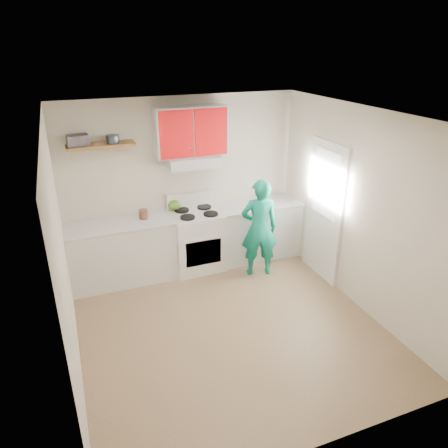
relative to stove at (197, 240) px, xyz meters
name	(u,v)px	position (x,y,z in m)	size (l,w,h in m)	color
floor	(229,325)	(-0.10, -1.57, -0.46)	(3.80, 3.80, 0.00)	brown
ceiling	(230,116)	(-0.10, -1.57, 2.14)	(3.60, 3.80, 0.04)	white
back_wall	(183,183)	(-0.10, 0.32, 0.84)	(3.60, 0.04, 2.60)	beige
front_wall	(323,330)	(-0.10, -3.47, 0.84)	(3.60, 0.04, 2.60)	beige
left_wall	(63,260)	(-1.90, -1.57, 0.84)	(0.04, 3.80, 2.60)	beige
right_wall	(359,211)	(1.70, -1.57, 0.84)	(0.04, 3.80, 2.60)	beige
door	(324,212)	(1.68, -0.88, 0.56)	(0.05, 0.85, 2.05)	white
door_glass	(326,184)	(1.65, -0.88, 0.99)	(0.01, 0.55, 0.95)	white
counter_left	(122,253)	(-1.14, 0.02, -0.01)	(1.52, 0.60, 0.90)	silver
counter_right	(257,230)	(1.04, 0.02, -0.01)	(1.32, 0.60, 0.90)	silver
stove	(197,240)	(0.00, 0.00, 0.00)	(0.76, 0.65, 0.92)	white
range_hood	(192,161)	(0.00, 0.10, 1.24)	(0.76, 0.44, 0.15)	silver
upper_cabinets	(190,131)	(0.00, 0.16, 1.66)	(1.02, 0.33, 0.70)	red
shelf	(101,145)	(-1.25, 0.18, 1.56)	(0.90, 0.30, 0.04)	brown
books	(78,140)	(-1.53, 0.17, 1.65)	(0.27, 0.20, 0.14)	#484048
tin	(113,139)	(-1.09, 0.16, 1.63)	(0.18, 0.18, 0.11)	#333D4C
kettle	(174,205)	(-0.27, 0.23, 0.54)	(0.19, 0.19, 0.16)	#487220
crock	(144,215)	(-0.78, 0.07, 0.52)	(0.13, 0.13, 0.16)	#563225
cutting_board	(244,205)	(0.81, 0.05, 0.45)	(0.32, 0.23, 0.02)	olive
silicone_mat	(275,201)	(1.38, 0.08, 0.44)	(0.27, 0.22, 0.01)	red
person	(259,228)	(0.81, -0.52, 0.30)	(0.55, 0.36, 1.51)	#0E8168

